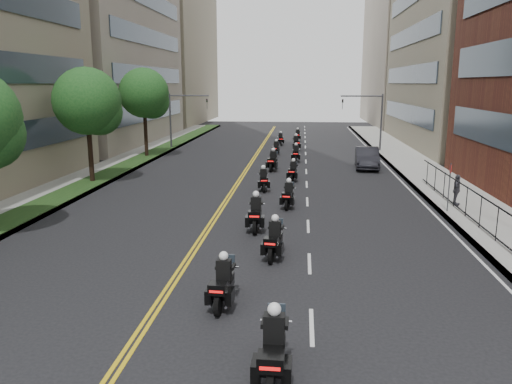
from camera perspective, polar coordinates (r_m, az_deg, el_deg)
sidewalk_right at (r=34.72m, az=20.49°, el=0.67°), size 4.00×90.00×0.15m
sidewalk_left at (r=36.62m, az=-18.71°, el=1.38°), size 4.00×90.00×0.15m
grass_strip at (r=36.29m, az=-17.56°, el=1.51°), size 2.00×90.00×0.04m
building_right_far at (r=88.08m, az=18.23°, el=15.91°), size 15.00×28.00×26.00m
building_left_far at (r=89.58m, az=-11.28°, el=16.20°), size 16.00×28.00×26.00m
iron_fence at (r=22.21m, az=26.72°, el=-3.96°), size 0.05×28.00×1.50m
street_trees at (r=29.90m, az=-22.64°, el=8.54°), size 4.40×38.40×7.98m
traffic_signal_right at (r=50.37m, az=13.08°, el=8.70°), size 4.09×0.20×5.60m
traffic_signal_left at (r=51.43m, az=-8.75°, el=8.94°), size 4.09×0.20×5.60m
motorcycle_1 at (r=11.79m, az=2.01°, el=-17.74°), size 0.57×2.48×1.83m
motorcycle_2 at (r=15.37m, az=-3.78°, el=-10.54°), size 0.56×2.28×1.68m
motorcycle_3 at (r=19.35m, az=2.11°, el=-5.61°), size 0.67×2.29×1.69m
motorcycle_4 at (r=22.90m, az=-0.03°, el=-2.62°), size 0.57×2.45×1.81m
motorcycle_5 at (r=27.07m, az=3.72°, el=-0.47°), size 0.62×2.19×1.62m
motorcycle_6 at (r=31.34m, az=0.85°, el=1.31°), size 0.64×2.17×1.60m
motorcycle_7 at (r=34.57m, az=4.26°, el=2.29°), size 0.61×2.11×1.56m
motorcycle_8 at (r=38.50m, az=1.95°, el=3.48°), size 0.71×2.40×1.77m
motorcycle_9 at (r=43.09m, az=4.58°, el=4.32°), size 0.51×2.20×1.63m
motorcycle_10 at (r=46.56m, az=2.31°, el=4.91°), size 0.61×2.08×1.54m
motorcycle_11 at (r=50.52m, az=4.61°, el=5.53°), size 0.70×2.28×1.68m
motorcycle_12 at (r=54.54m, az=2.83°, el=5.99°), size 0.57×2.06×1.52m
motorcycle_13 at (r=58.88m, az=4.79°, el=6.44°), size 0.48×2.08×1.54m
parked_sedan at (r=40.64m, az=12.57°, el=3.84°), size 2.08×5.12×1.65m
pedestrian_c at (r=28.99m, az=21.95°, el=0.22°), size 0.78×1.07×1.68m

